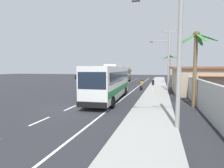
% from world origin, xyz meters
% --- Properties ---
extents(ground_plane, '(160.00, 160.00, 0.00)m').
position_xyz_m(ground_plane, '(0.00, 0.00, 0.00)').
color(ground_plane, '#28282D').
extents(sidewalk_kerb, '(3.20, 90.00, 0.14)m').
position_xyz_m(sidewalk_kerb, '(6.80, 10.00, 0.07)').
color(sidewalk_kerb, '#999993').
rests_on(sidewalk_kerb, ground).
extents(lane_markings, '(3.48, 71.00, 0.01)m').
position_xyz_m(lane_markings, '(2.10, 14.57, 0.00)').
color(lane_markings, white).
rests_on(lane_markings, ground).
extents(boundary_wall, '(0.24, 60.00, 2.44)m').
position_xyz_m(boundary_wall, '(10.60, 14.00, 1.22)').
color(boundary_wall, '#B2B2AD').
rests_on(boundary_wall, ground).
extents(coach_bus_foreground, '(3.33, 11.79, 3.83)m').
position_xyz_m(coach_bus_foreground, '(2.06, 4.78, 1.99)').
color(coach_bus_foreground, white).
rests_on(coach_bus_foreground, ground).
extents(coach_bus_far_lane, '(2.97, 12.46, 3.84)m').
position_xyz_m(coach_bus_far_lane, '(-1.79, 28.02, 2.00)').
color(coach_bus_far_lane, gold).
rests_on(coach_bus_far_lane, ground).
extents(motorcycle_beside_bus, '(0.56, 1.96, 1.60)m').
position_xyz_m(motorcycle_beside_bus, '(4.47, 14.40, 0.65)').
color(motorcycle_beside_bus, black).
rests_on(motorcycle_beside_bus, ground).
extents(pedestrian_near_kerb, '(0.36, 0.36, 1.74)m').
position_xyz_m(pedestrian_near_kerb, '(6.31, 12.63, 1.05)').
color(pedestrian_near_kerb, beige).
rests_on(pedestrian_near_kerb, sidewalk_kerb).
extents(utility_pole_nearest, '(3.49, 0.24, 10.05)m').
position_xyz_m(utility_pole_nearest, '(8.26, -3.48, 5.28)').
color(utility_pole_nearest, '#9E9E99').
rests_on(utility_pole_nearest, ground).
extents(utility_pole_mid, '(4.02, 0.24, 9.88)m').
position_xyz_m(utility_pole_mid, '(8.33, 13.83, 5.29)').
color(utility_pole_mid, '#9E9E99').
rests_on(utility_pole_mid, ground).
extents(palm_nearest, '(3.19, 3.16, 6.52)m').
position_xyz_m(palm_nearest, '(10.22, 3.12, 4.50)').
color(palm_nearest, brown).
rests_on(palm_nearest, ground).
extents(palm_second, '(4.02, 3.90, 6.61)m').
position_xyz_m(palm_second, '(9.25, 30.22, 5.08)').
color(palm_second, brown).
rests_on(palm_second, ground).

